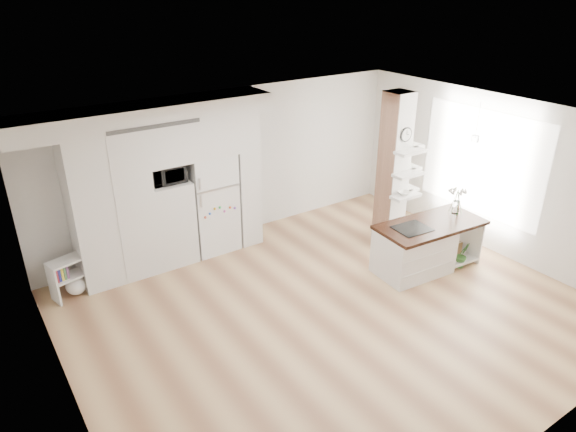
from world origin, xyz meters
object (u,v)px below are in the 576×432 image
refrigerator (211,202)px  floor_plant_a (462,255)px  bookshelf (71,279)px  kitchen_island (419,247)px

refrigerator → floor_plant_a: refrigerator is taller
bookshelf → floor_plant_a: bearing=-40.7°
kitchen_island → bookshelf: (-4.87, 2.41, -0.15)m
bookshelf → kitchen_island: bearing=-40.7°
refrigerator → bookshelf: refrigerator is taller
refrigerator → kitchen_island: (2.41, -2.59, -0.45)m
refrigerator → bookshelf: 2.53m
kitchen_island → bookshelf: 5.43m
bookshelf → floor_plant_a: 6.19m
refrigerator → kitchen_island: size_ratio=0.95×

